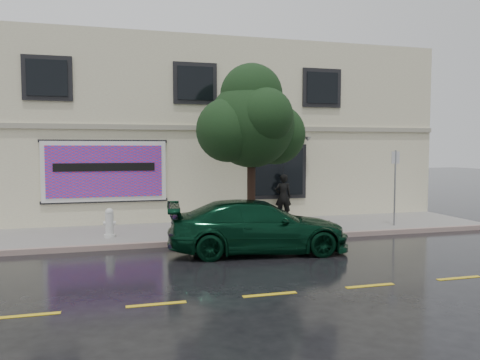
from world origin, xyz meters
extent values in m
plane|color=black|center=(0.00, 0.00, 0.00)|extent=(90.00, 90.00, 0.00)
cube|color=gray|center=(0.00, 3.25, 0.07)|extent=(20.00, 3.50, 0.15)
cube|color=gray|center=(0.00, 1.50, 0.07)|extent=(20.00, 0.18, 0.16)
cube|color=gold|center=(0.00, -3.50, 0.01)|extent=(19.00, 0.12, 0.01)
cube|color=#EBE9BD|center=(0.00, 9.00, 3.50)|extent=(20.00, 8.00, 7.00)
cube|color=#9E9984|center=(0.00, 4.96, 3.60)|extent=(20.00, 0.12, 0.18)
cube|color=black|center=(3.20, 4.96, 1.95)|extent=(2.30, 0.10, 2.10)
cube|color=black|center=(3.20, 4.90, 1.95)|extent=(2.00, 0.05, 1.80)
cube|color=black|center=(-5.00, 4.90, 5.20)|extent=(1.30, 0.05, 1.20)
cube|color=black|center=(0.00, 4.90, 5.20)|extent=(1.30, 0.05, 1.20)
cube|color=black|center=(5.00, 4.90, 5.20)|extent=(1.30, 0.05, 1.20)
cube|color=white|center=(-3.20, 4.93, 2.05)|extent=(4.20, 0.06, 2.10)
cube|color=#C52B62|center=(-3.20, 4.89, 2.05)|extent=(3.90, 0.04, 1.80)
cube|color=black|center=(-3.20, 4.96, 1.00)|extent=(4.30, 0.10, 0.10)
cube|color=black|center=(-3.20, 4.96, 3.10)|extent=(4.30, 0.10, 0.10)
cube|color=black|center=(-3.20, 4.86, 2.20)|extent=(3.40, 0.02, 0.28)
imported|color=black|center=(0.89, 0.11, 0.72)|extent=(5.14, 2.71, 1.44)
imported|color=black|center=(3.29, 4.60, 1.01)|extent=(0.68, 0.50, 1.73)
imported|color=black|center=(3.29, 4.60, 2.28)|extent=(1.34, 1.34, 0.81)
cylinder|color=#311E16|center=(1.36, 2.35, 1.38)|extent=(0.27, 0.27, 2.45)
sphere|color=black|center=(1.36, 2.35, 3.62)|extent=(2.77, 2.77, 2.77)
cylinder|color=silver|center=(-3.06, 2.63, 0.20)|extent=(0.34, 0.34, 0.09)
cylinder|color=silver|center=(-3.06, 2.63, 0.56)|extent=(0.25, 0.25, 0.63)
sphere|color=silver|center=(-3.06, 2.63, 0.92)|extent=(0.25, 0.25, 0.25)
cylinder|color=silver|center=(-3.06, 2.63, 0.58)|extent=(0.37, 0.11, 0.11)
cylinder|color=gray|center=(6.56, 2.25, 1.47)|extent=(0.06, 0.06, 2.63)
cube|color=silver|center=(6.56, 2.25, 2.53)|extent=(0.32, 0.04, 0.43)
camera|label=1|loc=(-2.92, -12.01, 2.88)|focal=35.00mm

